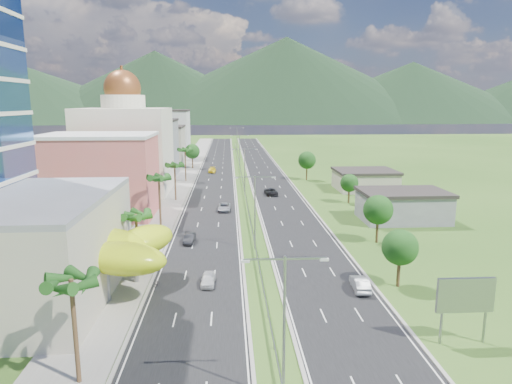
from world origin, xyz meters
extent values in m
plane|color=#2D5119|center=(0.00, 0.00, 0.00)|extent=(500.00, 500.00, 0.00)
cube|color=black|center=(-7.50, 90.00, 0.02)|extent=(11.00, 260.00, 0.04)
cube|color=black|center=(7.50, 90.00, 0.02)|extent=(11.00, 260.00, 0.04)
cube|color=gray|center=(-17.00, 90.00, 0.06)|extent=(7.00, 260.00, 0.12)
cube|color=gray|center=(0.00, 72.00, 0.62)|extent=(0.08, 216.00, 0.28)
cube|color=gray|center=(0.00, 174.00, 0.35)|extent=(0.10, 0.12, 0.70)
cylinder|color=gray|center=(0.00, -25.00, 5.50)|extent=(0.20, 0.20, 11.00)
cube|color=gray|center=(-1.44, -25.00, 10.80)|extent=(2.88, 0.12, 0.12)
cube|color=gray|center=(1.44, -25.00, 10.80)|extent=(2.88, 0.12, 0.12)
cube|color=silver|center=(-2.72, -25.00, 10.70)|extent=(0.60, 0.25, 0.18)
cube|color=silver|center=(2.72, -25.00, 10.70)|extent=(0.60, 0.25, 0.18)
cylinder|color=gray|center=(0.00, 10.00, 5.50)|extent=(0.20, 0.20, 11.00)
cube|color=gray|center=(-1.44, 10.00, 10.80)|extent=(2.88, 0.12, 0.12)
cube|color=gray|center=(1.44, 10.00, 10.80)|extent=(2.88, 0.12, 0.12)
cube|color=silver|center=(-2.72, 10.00, 10.70)|extent=(0.60, 0.25, 0.18)
cube|color=silver|center=(2.72, 10.00, 10.70)|extent=(0.60, 0.25, 0.18)
cylinder|color=gray|center=(0.00, 50.00, 5.50)|extent=(0.20, 0.20, 11.00)
cube|color=gray|center=(-1.44, 50.00, 10.80)|extent=(2.88, 0.12, 0.12)
cube|color=gray|center=(1.44, 50.00, 10.80)|extent=(2.88, 0.12, 0.12)
cube|color=silver|center=(-2.72, 50.00, 10.70)|extent=(0.60, 0.25, 0.18)
cube|color=silver|center=(2.72, 50.00, 10.70)|extent=(0.60, 0.25, 0.18)
cylinder|color=gray|center=(0.00, 95.00, 5.50)|extent=(0.20, 0.20, 11.00)
cube|color=gray|center=(-1.44, 95.00, 10.80)|extent=(2.88, 0.12, 0.12)
cube|color=gray|center=(1.44, 95.00, 10.80)|extent=(2.88, 0.12, 0.12)
cube|color=silver|center=(-2.72, 95.00, 10.70)|extent=(0.60, 0.25, 0.18)
cube|color=silver|center=(2.72, 95.00, 10.70)|extent=(0.60, 0.25, 0.18)
cylinder|color=gray|center=(0.00, 140.00, 5.50)|extent=(0.20, 0.20, 11.00)
cube|color=gray|center=(-1.44, 140.00, 10.80)|extent=(2.88, 0.12, 0.12)
cube|color=gray|center=(1.44, 140.00, 10.80)|extent=(2.88, 0.12, 0.12)
cube|color=silver|center=(-2.72, 140.00, 10.70)|extent=(0.60, 0.25, 0.18)
cube|color=silver|center=(2.72, 140.00, 10.70)|extent=(0.60, 0.25, 0.18)
cylinder|color=gray|center=(-24.00, -2.00, 2.00)|extent=(0.50, 0.50, 4.00)
cylinder|color=gray|center=(-17.00, -7.00, 2.00)|extent=(0.50, 0.50, 4.00)
cylinder|color=gray|center=(-21.00, -10.00, 2.00)|extent=(0.50, 0.50, 4.00)
cylinder|color=gray|center=(-15.00, -2.00, 2.00)|extent=(0.50, 0.50, 4.00)
cube|color=#D86158|center=(-28.00, 32.00, 7.50)|extent=(20.00, 15.00, 15.00)
cube|color=beige|center=(-28.00, 55.00, 10.00)|extent=(20.00, 20.00, 20.00)
cylinder|color=beige|center=(-28.00, 55.00, 21.50)|extent=(10.00, 10.00, 3.00)
sphere|color=brown|center=(-28.00, 55.00, 24.50)|extent=(8.40, 8.40, 8.40)
cube|color=slate|center=(-27.00, 80.00, 8.00)|extent=(16.00, 15.00, 16.00)
cube|color=#B7AB97|center=(-27.00, 102.00, 6.50)|extent=(16.00, 15.00, 13.00)
cube|color=silver|center=(-27.00, 125.00, 9.00)|extent=(16.00, 15.00, 18.00)
cylinder|color=gray|center=(15.00, -18.00, 1.60)|extent=(0.24, 0.24, 3.20)
cylinder|color=gray|center=(19.00, -18.00, 1.60)|extent=(0.24, 0.24, 3.20)
cube|color=#D85919|center=(17.00, -18.00, 4.60)|extent=(5.20, 0.35, 3.20)
cube|color=slate|center=(28.00, 25.00, 2.50)|extent=(15.00, 10.00, 5.00)
cube|color=#B7AB97|center=(30.00, 55.00, 2.20)|extent=(14.00, 12.00, 4.40)
cylinder|color=#47301C|center=(-15.50, -22.00, 4.25)|extent=(0.36, 0.36, 8.50)
cylinder|color=#47301C|center=(-15.50, 2.00, 3.75)|extent=(0.36, 0.36, 7.50)
cylinder|color=#47301C|center=(-15.50, 22.00, 4.50)|extent=(0.36, 0.36, 9.00)
cylinder|color=#47301C|center=(-15.50, 45.00, 4.00)|extent=(0.36, 0.36, 8.00)
cylinder|color=#47301C|center=(-15.50, 70.00, 4.40)|extent=(0.36, 0.36, 8.80)
cylinder|color=#47301C|center=(-15.50, 95.00, 2.45)|extent=(0.40, 0.40, 4.90)
sphere|color=#1D4D18|center=(-15.50, 95.00, 5.60)|extent=(4.90, 4.90, 4.90)
cylinder|color=#47301C|center=(16.00, -5.00, 2.10)|extent=(0.40, 0.40, 4.20)
sphere|color=#1D4D18|center=(16.00, -5.00, 4.80)|extent=(4.20, 4.20, 4.20)
cylinder|color=#47301C|center=(19.00, 12.00, 2.27)|extent=(0.40, 0.40, 4.55)
sphere|color=#1D4D18|center=(19.00, 12.00, 5.20)|extent=(4.55, 4.55, 4.55)
cylinder|color=#47301C|center=(22.00, 40.00, 1.92)|extent=(0.40, 0.40, 3.85)
sphere|color=#1D4D18|center=(22.00, 40.00, 4.40)|extent=(3.85, 3.85, 3.85)
cylinder|color=#47301C|center=(18.00, 70.00, 2.45)|extent=(0.40, 0.40, 4.90)
sphere|color=#1D4D18|center=(18.00, 70.00, 5.60)|extent=(4.90, 4.90, 4.90)
imported|color=silver|center=(-6.35, -3.21, 0.72)|extent=(1.74, 4.05, 1.36)
imported|color=black|center=(-9.91, 13.51, 0.74)|extent=(1.75, 4.32, 1.39)
imported|color=#96989D|center=(-4.70, 34.45, 0.77)|extent=(2.65, 5.34, 1.46)
imported|color=gold|center=(-8.82, 85.52, 0.81)|extent=(2.35, 5.37, 1.54)
imported|color=#A0A3A8|center=(11.21, -5.87, 0.83)|extent=(2.02, 4.88, 1.57)
imported|color=black|center=(6.10, 49.89, 0.82)|extent=(3.04, 5.83, 1.57)
imported|color=black|center=(-12.30, -3.64, 0.59)|extent=(0.76, 1.79, 1.11)
camera|label=1|loc=(-3.80, -54.50, 21.31)|focal=32.00mm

